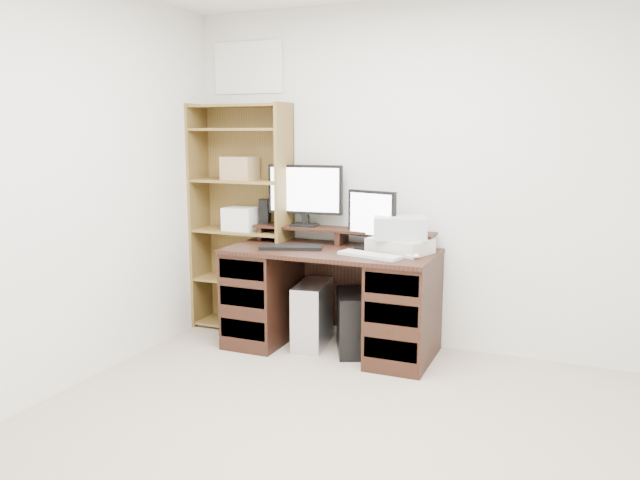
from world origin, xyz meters
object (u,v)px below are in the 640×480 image
Objects in this scene: desk at (331,298)px; bookshelf at (242,216)px; monitor_small at (372,218)px; tower_silver at (313,314)px; monitor_wide at (305,192)px; tower_black at (351,322)px; printer at (400,246)px.

bookshelf reaches higher than desk.
monitor_small reaches higher than desk.
desk is at bearing -18.92° from tower_silver.
monitor_wide is at bearing 143.37° from desk.
monitor_small is at bearing 1.43° from tower_silver.
tower_black is (0.46, -0.23, -0.91)m from monitor_wide.
bookshelf reaches higher than tower_black.
desk is at bearing -14.06° from bookshelf.
tower_black is at bearing -31.14° from monitor_wide.
monitor_wide reaches higher than printer.
monitor_wide is 0.61m from monitor_small.
bookshelf reaches higher than tower_silver.
monitor_wide is at bearing -176.92° from monitor_small.
monitor_wide is 1.48× the size of printer.
monitor_small is 0.86m from tower_silver.
desk is 3.13× the size of tower_black.
tower_black is at bearing -151.86° from printer.
tower_silver is 0.98m from bookshelf.
bookshelf is at bearing 144.12° from tower_black.
printer is (0.23, -0.04, -0.18)m from monitor_small.
monitor_small is 0.23× the size of bookshelf.
bookshelf is (-0.85, 0.21, 0.53)m from desk.
printer is 0.86m from tower_silver.
monitor_small is at bearing -17.23° from monitor_wide.
monitor_small is 1.12m from bookshelf.
desk is 3.15× the size of tower_silver.
tower_black is at bearing -13.53° from tower_silver.
printer is 1.35m from bookshelf.
monitor_wide is at bearing 117.64° from tower_silver.
monitor_small reaches higher than printer.
bookshelf is at bearing 165.94° from desk.
bookshelf is (-0.69, 0.18, 0.68)m from tower_silver.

